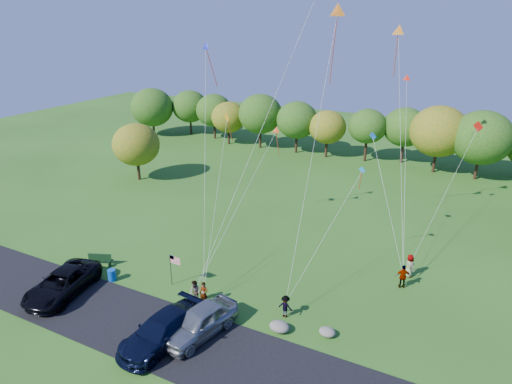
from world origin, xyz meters
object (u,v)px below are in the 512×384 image
at_px(flyer_a, 204,293).
at_px(flyer_b, 195,292).
at_px(minivan_silver, 200,322).
at_px(flyer_d, 403,277).
at_px(trash_barrel, 112,275).
at_px(flyer_e, 410,266).
at_px(minivan_navy, 161,331).
at_px(flyer_c, 285,306).
at_px(park_bench, 101,259).
at_px(minivan_dark, 62,283).

bearing_deg(flyer_a, flyer_b, -171.51).
bearing_deg(minivan_silver, flyer_d, 60.00).
bearing_deg(trash_barrel, flyer_b, 3.87).
relative_size(flyer_e, trash_barrel, 2.04).
relative_size(minivan_navy, flyer_a, 3.54).
height_order(minivan_silver, flyer_e, minivan_silver).
bearing_deg(trash_barrel, minivan_silver, -13.24).
bearing_deg(minivan_silver, flyer_b, 141.35).
distance_m(minivan_navy, trash_barrel, 8.80).
relative_size(flyer_c, flyer_d, 0.86).
relative_size(flyer_e, park_bench, 1.02).
bearing_deg(flyer_e, minivan_navy, 99.44).
height_order(minivan_navy, park_bench, minivan_navy).
height_order(flyer_a, flyer_d, flyer_d).
xyz_separation_m(flyer_a, flyer_c, (5.59, 1.29, -0.06)).
distance_m(minivan_navy, flyer_d, 17.64).
bearing_deg(flyer_b, flyer_e, 51.23).
distance_m(park_bench, trash_barrel, 2.78).
height_order(minivan_navy, trash_barrel, minivan_navy).
relative_size(flyer_b, flyer_d, 0.94).
bearing_deg(flyer_e, park_bench, 71.64).
distance_m(minivan_silver, flyer_b, 3.51).
distance_m(minivan_dark, flyer_b, 9.68).
height_order(minivan_navy, flyer_c, minivan_navy).
bearing_deg(flyer_a, minivan_dark, -165.09).
bearing_deg(park_bench, flyer_d, -3.11).
xyz_separation_m(minivan_silver, flyer_a, (-1.59, 2.88, -0.15)).
distance_m(flyer_b, flyer_c, 6.38).
bearing_deg(trash_barrel, flyer_e, 28.73).
distance_m(flyer_a, park_bench, 10.34).
bearing_deg(minivan_dark, flyer_d, 18.90).
bearing_deg(flyer_d, flyer_b, 12.06).
height_order(minivan_dark, flyer_a, minivan_dark).
relative_size(flyer_a, flyer_b, 0.99).
height_order(minivan_navy, minivan_silver, minivan_silver).
bearing_deg(minivan_dark, trash_barrel, 49.03).
height_order(flyer_a, flyer_c, flyer_a).
bearing_deg(park_bench, flyer_b, -27.32).
xyz_separation_m(flyer_c, trash_barrel, (-13.46, -1.94, -0.34)).
xyz_separation_m(minivan_navy, flyer_a, (0.04, 4.61, -0.08)).
bearing_deg(flyer_b, flyer_a, 26.03).
bearing_deg(flyer_c, flyer_e, -124.47).
bearing_deg(minivan_navy, flyer_c, 53.01).
height_order(minivan_silver, flyer_c, minivan_silver).
relative_size(minivan_dark, minivan_silver, 1.13).
height_order(flyer_d, park_bench, flyer_d).
bearing_deg(park_bench, minivan_navy, -49.62).
xyz_separation_m(minivan_dark, flyer_d, (21.49, 12.08, 0.00)).
bearing_deg(park_bench, minivan_silver, -39.01).
bearing_deg(flyer_e, flyer_d, 133.85).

